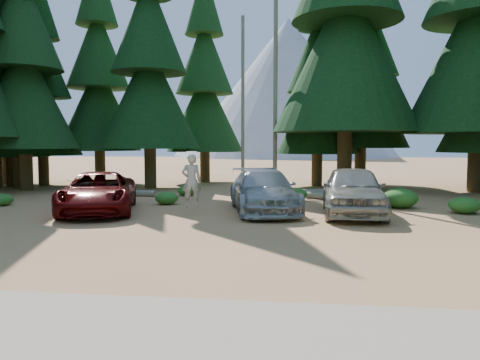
{
  "coord_description": "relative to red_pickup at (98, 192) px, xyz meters",
  "views": [
    {
      "loc": [
        2.05,
        -11.87,
        2.45
      ],
      "look_at": [
        0.12,
        3.83,
        1.25
      ],
      "focal_mm": 35.0,
      "sensor_mm": 36.0,
      "label": 1
    }
  ],
  "objects": [
    {
      "name": "snag_front",
      "position": [
        5.84,
        10.4,
        5.27
      ],
      "size": [
        0.24,
        0.24,
        12.0
      ],
      "primitive_type": "cylinder",
      "color": "gray",
      "rests_on": "ground"
    },
    {
      "name": "shrub_far_right",
      "position": [
        11.05,
        2.67,
        -0.35
      ],
      "size": [
        1.37,
        1.37,
        0.75
      ],
      "primitive_type": "ellipsoid",
      "color": "#225E1C",
      "rests_on": "ground"
    },
    {
      "name": "silver_minivan_center",
      "position": [
        5.87,
        0.97,
        0.04
      ],
      "size": [
        3.27,
        5.66,
        1.54
      ],
      "primitive_type": "imported",
      "rotation": [
        0.0,
        0.0,
        0.22
      ],
      "color": "#A3A6AB",
      "rests_on": "ground"
    },
    {
      "name": "silver_minivan_right",
      "position": [
        9.03,
        0.56,
        0.13
      ],
      "size": [
        2.21,
        5.11,
        1.72
      ],
      "primitive_type": "imported",
      "rotation": [
        0.0,
        0.0,
        -0.04
      ],
      "color": "#ACA799",
      "rests_on": "ground"
    },
    {
      "name": "log_left",
      "position": [
        -1.64,
        5.45,
        -0.58
      ],
      "size": [
        4.21,
        0.64,
        0.3
      ],
      "primitive_type": "cylinder",
      "rotation": [
        0.0,
        1.57,
        -0.08
      ],
      "color": "gray",
      "rests_on": "ground"
    },
    {
      "name": "shrub_edge_west",
      "position": [
        -4.69,
        1.4,
        -0.49
      ],
      "size": [
        0.87,
        0.87,
        0.48
      ],
      "primitive_type": "ellipsoid",
      "color": "#225E1C",
      "rests_on": "ground"
    },
    {
      "name": "snag_back",
      "position": [
        3.84,
        11.9,
        4.27
      ],
      "size": [
        0.2,
        0.2,
        10.0
      ],
      "primitive_type": "cylinder",
      "color": "gray",
      "rests_on": "ground"
    },
    {
      "name": "shrub_right",
      "position": [
        7.0,
        4.36,
        -0.44
      ],
      "size": [
        1.07,
        1.07,
        0.59
      ],
      "primitive_type": "ellipsoid",
      "color": "#225E1C",
      "rests_on": "ground"
    },
    {
      "name": "shrub_edge_east",
      "position": [
        13.02,
        1.4,
        -0.43
      ],
      "size": [
        1.08,
        1.08,
        0.59
      ],
      "primitive_type": "ellipsoid",
      "color": "#225E1C",
      "rests_on": "ground"
    },
    {
      "name": "shrub_center_left",
      "position": [
        1.79,
        2.57,
        -0.47
      ],
      "size": [
        0.95,
        0.95,
        0.52
      ],
      "primitive_type": "ellipsoid",
      "color": "#225E1C",
      "rests_on": "ground"
    },
    {
      "name": "log_mid",
      "position": [
        8.98,
        4.46,
        -0.58
      ],
      "size": [
        3.0,
        2.48,
        0.3
      ],
      "primitive_type": "cylinder",
      "rotation": [
        0.0,
        1.57,
        -0.67
      ],
      "color": "gray",
      "rests_on": "ground"
    },
    {
      "name": "shrub_far_left",
      "position": [
        -1.09,
        4.9,
        -0.43
      ],
      "size": [
        1.1,
        1.1,
        0.6
      ],
      "primitive_type": "ellipsoid",
      "color": "#225E1C",
      "rests_on": "ground"
    },
    {
      "name": "shrub_left",
      "position": [
        1.85,
        5.83,
        -0.48
      ],
      "size": [
        0.92,
        0.92,
        0.5
      ],
      "primitive_type": "ellipsoid",
      "color": "#225E1C",
      "rests_on": "ground"
    },
    {
      "name": "mountain_peak",
      "position": [
        2.45,
        84.13,
        11.97
      ],
      "size": [
        48.0,
        50.0,
        28.0
      ],
      "color": "#989CA0",
      "rests_on": "ground"
    },
    {
      "name": "ground",
      "position": [
        5.04,
        -4.1,
        -0.73
      ],
      "size": [
        160.0,
        160.0,
        0.0
      ],
      "primitive_type": "plane",
      "color": "#A97747",
      "rests_on": "ground"
    },
    {
      "name": "frisbee_player",
      "position": [
        3.36,
        0.26,
        0.44
      ],
      "size": [
        0.78,
        0.61,
        1.99
      ],
      "rotation": [
        0.0,
        0.0,
        3.4
      ],
      "color": "beige",
      "rests_on": "ground"
    },
    {
      "name": "red_pickup",
      "position": [
        0.0,
        0.0,
        0.0
      ],
      "size": [
        3.85,
        5.75,
        1.46
      ],
      "primitive_type": "imported",
      "rotation": [
        0.0,
        0.0,
        0.29
      ],
      "color": "#560707",
      "rests_on": "ground"
    },
    {
      "name": "gravel_strip",
      "position": [
        5.04,
        -10.6,
        -0.73
      ],
      "size": [
        26.0,
        3.5,
        0.01
      ],
      "primitive_type": "cube",
      "color": "tan",
      "rests_on": "ground"
    },
    {
      "name": "log_right",
      "position": [
        7.77,
        6.15,
        -0.55
      ],
      "size": [
        5.7,
        1.31,
        0.37
      ],
      "primitive_type": "cylinder",
      "rotation": [
        0.0,
        1.57,
        0.17
      ],
      "color": "gray",
      "rests_on": "ground"
    },
    {
      "name": "forest_belt_north",
      "position": [
        5.04,
        10.9,
        -0.73
      ],
      "size": [
        36.0,
        7.0,
        22.0
      ],
      "primitive_type": null,
      "color": "black",
      "rests_on": "ground"
    },
    {
      "name": "shrub_center_right",
      "position": [
        5.76,
        5.9,
        -0.47
      ],
      "size": [
        0.95,
        0.95,
        0.52
      ],
      "primitive_type": "ellipsoid",
      "color": "#225E1C",
      "rests_on": "ground"
    }
  ]
}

